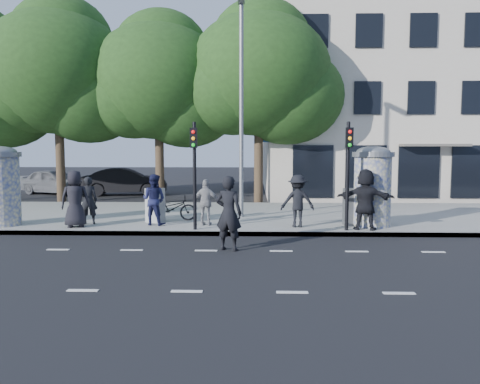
{
  "coord_description": "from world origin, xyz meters",
  "views": [
    {
      "loc": [
        1.27,
        -10.84,
        2.69
      ],
      "look_at": [
        0.84,
        3.5,
        1.38
      ],
      "focal_mm": 35.0,
      "sensor_mm": 36.0,
      "label": 1
    }
  ],
  "objects_px": {
    "ad_column_right": "(373,184)",
    "ped_b": "(88,200)",
    "car_left": "(54,182)",
    "ped_a": "(75,199)",
    "ped_c": "(154,200)",
    "man_road": "(229,213)",
    "traffic_pole_near": "(194,164)",
    "cabinet_left": "(155,205)",
    "car_mid": "(125,182)",
    "ped_d": "(298,201)",
    "cabinet_right": "(352,207)",
    "ad_column_left": "(1,184)",
    "bicycle": "(172,208)",
    "street_lamp": "(241,92)",
    "traffic_pole_far": "(348,164)",
    "ped_e": "(206,202)",
    "ped_f": "(365,199)"
  },
  "relations": [
    {
      "from": "ped_a",
      "to": "cabinet_left",
      "type": "bearing_deg",
      "value": -166.17
    },
    {
      "from": "bicycle",
      "to": "traffic_pole_near",
      "type": "bearing_deg",
      "value": -160.02
    },
    {
      "from": "traffic_pole_near",
      "to": "ped_c",
      "type": "relative_size",
      "value": 1.98
    },
    {
      "from": "car_mid",
      "to": "cabinet_left",
      "type": "bearing_deg",
      "value": -167.82
    },
    {
      "from": "ped_d",
      "to": "ped_f",
      "type": "relative_size",
      "value": 0.88
    },
    {
      "from": "ped_e",
      "to": "cabinet_left",
      "type": "relative_size",
      "value": 1.3
    },
    {
      "from": "ped_e",
      "to": "car_left",
      "type": "xyz_separation_m",
      "value": [
        -10.47,
        12.32,
        -0.17
      ]
    },
    {
      "from": "street_lamp",
      "to": "ped_a",
      "type": "xyz_separation_m",
      "value": [
        -5.36,
        -2.48,
        -3.71
      ]
    },
    {
      "from": "ped_e",
      "to": "traffic_pole_near",
      "type": "bearing_deg",
      "value": 84.8
    },
    {
      "from": "traffic_pole_near",
      "to": "street_lamp",
      "type": "distance_m",
      "value": 4.07
    },
    {
      "from": "ad_column_right",
      "to": "man_road",
      "type": "distance_m",
      "value": 5.64
    },
    {
      "from": "traffic_pole_far",
      "to": "cabinet_left",
      "type": "height_order",
      "value": "traffic_pole_far"
    },
    {
      "from": "traffic_pole_near",
      "to": "ped_c",
      "type": "xyz_separation_m",
      "value": [
        -1.5,
        0.93,
        -1.22
      ]
    },
    {
      "from": "traffic_pole_far",
      "to": "ped_a",
      "type": "height_order",
      "value": "traffic_pole_far"
    },
    {
      "from": "man_road",
      "to": "car_mid",
      "type": "relative_size",
      "value": 0.41
    },
    {
      "from": "street_lamp",
      "to": "cabinet_right",
      "type": "xyz_separation_m",
      "value": [
        3.8,
        -1.72,
        -4.03
      ]
    },
    {
      "from": "ped_a",
      "to": "ped_e",
      "type": "bearing_deg",
      "value": 174.89
    },
    {
      "from": "ad_column_right",
      "to": "traffic_pole_far",
      "type": "height_order",
      "value": "traffic_pole_far"
    },
    {
      "from": "ped_f",
      "to": "car_left",
      "type": "xyz_separation_m",
      "value": [
        -15.59,
        13.03,
        -0.36
      ]
    },
    {
      "from": "traffic_pole_near",
      "to": "ped_d",
      "type": "xyz_separation_m",
      "value": [
        3.31,
        0.65,
        -1.22
      ]
    },
    {
      "from": "ad_column_right",
      "to": "ped_a",
      "type": "distance_m",
      "value": 9.79
    },
    {
      "from": "ad_column_right",
      "to": "traffic_pole_near",
      "type": "relative_size",
      "value": 0.78
    },
    {
      "from": "traffic_pole_near",
      "to": "cabinet_left",
      "type": "distance_m",
      "value": 2.65
    },
    {
      "from": "ped_d",
      "to": "cabinet_right",
      "type": "bearing_deg",
      "value": -168.33
    },
    {
      "from": "ad_column_right",
      "to": "ped_d",
      "type": "bearing_deg",
      "value": -174.04
    },
    {
      "from": "ad_column_left",
      "to": "bicycle",
      "type": "xyz_separation_m",
      "value": [
        5.55,
        1.14,
        -0.93
      ]
    },
    {
      "from": "street_lamp",
      "to": "cabinet_right",
      "type": "height_order",
      "value": "street_lamp"
    },
    {
      "from": "ad_column_right",
      "to": "car_left",
      "type": "relative_size",
      "value": 0.6
    },
    {
      "from": "ped_a",
      "to": "man_road",
      "type": "xyz_separation_m",
      "value": [
        5.16,
        -2.68,
        -0.08
      ]
    },
    {
      "from": "traffic_pole_near",
      "to": "traffic_pole_far",
      "type": "bearing_deg",
      "value": 0.0
    },
    {
      "from": "ad_column_right",
      "to": "traffic_pole_near",
      "type": "xyz_separation_m",
      "value": [
        -5.8,
        -0.91,
        0.69
      ]
    },
    {
      "from": "ped_c",
      "to": "car_mid",
      "type": "distance_m",
      "value": 12.56
    },
    {
      "from": "ped_c",
      "to": "car_mid",
      "type": "xyz_separation_m",
      "value": [
        -4.25,
        11.82,
        -0.21
      ]
    },
    {
      "from": "ped_d",
      "to": "ped_e",
      "type": "relative_size",
      "value": 1.11
    },
    {
      "from": "ped_c",
      "to": "car_mid",
      "type": "height_order",
      "value": "ped_c"
    },
    {
      "from": "car_left",
      "to": "ped_b",
      "type": "bearing_deg",
      "value": -130.09
    },
    {
      "from": "cabinet_right",
      "to": "traffic_pole_far",
      "type": "bearing_deg",
      "value": -112.19
    },
    {
      "from": "ped_b",
      "to": "cabinet_left",
      "type": "bearing_deg",
      "value": 175.07
    },
    {
      "from": "car_mid",
      "to": "ped_e",
      "type": "bearing_deg",
      "value": -161.28
    },
    {
      "from": "ped_a",
      "to": "ped_c",
      "type": "distance_m",
      "value": 2.53
    },
    {
      "from": "ped_a",
      "to": "ped_d",
      "type": "xyz_separation_m",
      "value": [
        7.27,
        0.28,
        -0.08
      ]
    },
    {
      "from": "bicycle",
      "to": "cabinet_right",
      "type": "height_order",
      "value": "cabinet_right"
    },
    {
      "from": "ped_d",
      "to": "cabinet_right",
      "type": "height_order",
      "value": "ped_d"
    },
    {
      "from": "car_mid",
      "to": "cabinet_right",
      "type": "bearing_deg",
      "value": -144.9
    },
    {
      "from": "traffic_pole_far",
      "to": "ped_e",
      "type": "xyz_separation_m",
      "value": [
        -4.53,
        0.88,
        -1.3
      ]
    },
    {
      "from": "ped_a",
      "to": "ped_c",
      "type": "bearing_deg",
      "value": -179.18
    },
    {
      "from": "traffic_pole_near",
      "to": "bicycle",
      "type": "distance_m",
      "value": 2.67
    },
    {
      "from": "street_lamp",
      "to": "ped_f",
      "type": "height_order",
      "value": "street_lamp"
    },
    {
      "from": "ad_column_right",
      "to": "ped_b",
      "type": "height_order",
      "value": "ad_column_right"
    },
    {
      "from": "man_road",
      "to": "car_left",
      "type": "height_order",
      "value": "man_road"
    }
  ]
}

